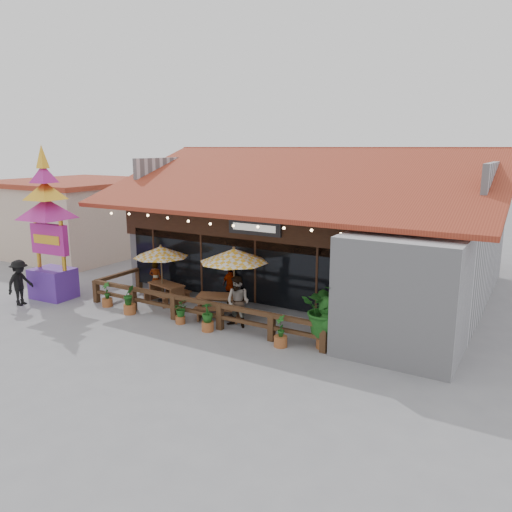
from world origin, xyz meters
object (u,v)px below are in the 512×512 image
Objects in this scene: picnic_table_left at (167,290)px; tropical_plant at (326,310)px; umbrella_right at (234,256)px; umbrella_left at (161,252)px; pedestrian at (20,283)px; picnic_table_right at (221,302)px; thai_sign_tower at (47,213)px.

tropical_plant is at bearing -8.79° from picnic_table_left.
umbrella_right reaches higher than tropical_plant.
tropical_plant reaches higher than picnic_table_left.
picnic_table_left is 0.84× the size of tropical_plant.
umbrella_left is at bearing 176.94° from umbrella_right.
picnic_table_left is (0.18, 0.04, -1.53)m from umbrella_left.
umbrella_left is at bearing 171.73° from tropical_plant.
tropical_plant is 12.17m from pedestrian.
picnic_table_right is 0.32× the size of thai_sign_tower.
umbrella_left is at bearing 173.52° from picnic_table_right.
picnic_table_left is at bearing 13.19° from umbrella_left.
umbrella_left reaches higher than picnic_table_right.
umbrella_left is 0.71× the size of umbrella_right.
picnic_table_left is at bearing 171.21° from tropical_plant.
picnic_table_right is at bearing -161.31° from umbrella_right.
picnic_table_right is 8.01m from thai_sign_tower.
tropical_plant is (4.42, -0.74, 0.67)m from picnic_table_right.
thai_sign_tower is at bearing -167.45° from umbrella_right.
tropical_plant is 1.18× the size of pedestrian.
umbrella_right is 4.19m from tropical_plant.
umbrella_left is 1.10× the size of picnic_table_right.
picnic_table_left is (-3.40, 0.23, -1.81)m from umbrella_right.
picnic_table_left is 2.95m from picnic_table_right.
umbrella_right is 8.69m from pedestrian.
umbrella_right reaches higher than picnic_table_right.
umbrella_right is 3.85m from picnic_table_left.
umbrella_left is at bearing -166.81° from picnic_table_left.
thai_sign_tower reaches higher than picnic_table_right.
thai_sign_tower is (-4.35, -1.96, 3.01)m from picnic_table_left.
umbrella_right is at bearing 12.55° from thai_sign_tower.
tropical_plant is at bearing -8.27° from umbrella_left.
umbrella_left reaches higher than picnic_table_left.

